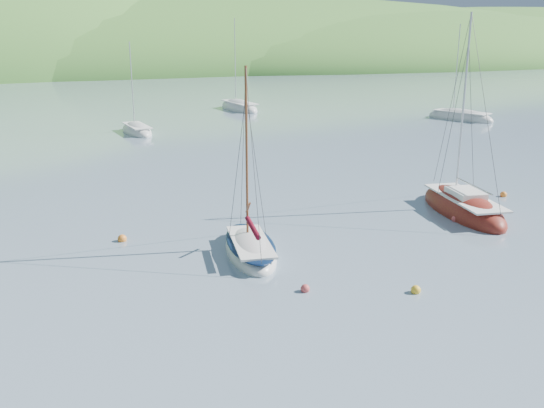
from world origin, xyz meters
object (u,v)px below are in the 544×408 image
object	(u,v)px
sloop_red	(463,209)
distant_sloop_a	(137,131)
distant_sloop_b	(239,108)
distant_sloop_d	(460,118)
daysailer_white	(250,249)

from	to	relation	value
sloop_red	distant_sloop_a	bearing A→B (deg)	120.63
sloop_red	distant_sloop_b	bearing A→B (deg)	97.29
distant_sloop_a	distant_sloop_b	distance (m)	21.18
distant_sloop_d	daysailer_white	bearing A→B (deg)	-160.57
distant_sloop_a	distant_sloop_b	xyz separation A→B (m)	(15.72, 14.18, 0.03)
distant_sloop_d	distant_sloop_b	bearing A→B (deg)	118.06
distant_sloop_a	distant_sloop_d	bearing A→B (deg)	-12.08
sloop_red	distant_sloop_a	distance (m)	37.98
daysailer_white	distant_sloop_a	world-z (taller)	distant_sloop_a
daysailer_white	distant_sloop_d	distance (m)	50.56
distant_sloop_a	distant_sloop_b	world-z (taller)	distant_sloop_b
daysailer_white	distant_sloop_a	size ratio (longest dim) A/B	0.94
daysailer_white	sloop_red	bearing A→B (deg)	17.20
distant_sloop_a	daysailer_white	bearing A→B (deg)	-96.64
distant_sloop_b	distant_sloop_d	size ratio (longest dim) A/B	1.07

